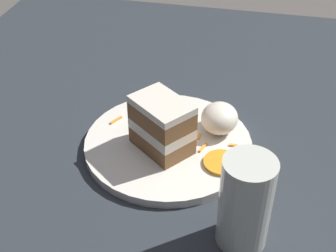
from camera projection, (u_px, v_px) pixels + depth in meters
ground_plane at (158, 157)px, 0.77m from camera, size 6.00×6.00×0.00m
dining_table at (158, 151)px, 0.76m from camera, size 1.14×0.99×0.02m
plate at (168, 144)px, 0.74m from camera, size 0.27×0.27×0.01m
cake_slice at (162, 125)px, 0.70m from camera, size 0.10×0.11×0.09m
cream_dollop at (219, 118)px, 0.75m from camera, size 0.07×0.06×0.05m
orange_garnish at (222, 163)px, 0.70m from camera, size 0.06×0.06×0.01m
carrot_shreds_scatter at (172, 127)px, 0.77m from camera, size 0.10×0.21×0.00m
drinking_glass at (244, 208)px, 0.57m from camera, size 0.07×0.07×0.13m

